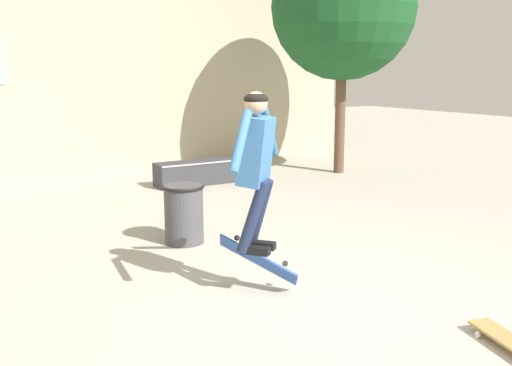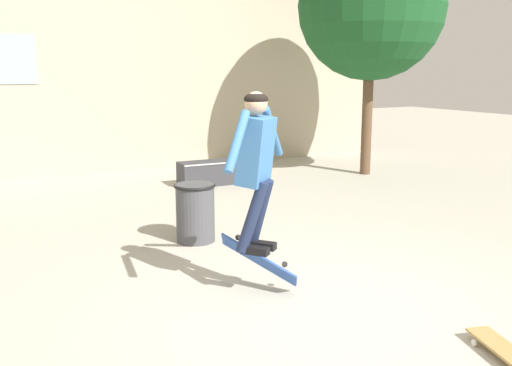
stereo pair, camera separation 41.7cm
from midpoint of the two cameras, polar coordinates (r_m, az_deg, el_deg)
The scene contains 8 objects.
ground_plane at distance 5.27m, azimuth 4.43°, elevation -12.25°, with size 40.00×40.00×0.00m, color #B2AD9E.
building_backdrop at distance 11.98m, azimuth -19.13°, elevation 11.95°, with size 13.86×0.52×5.38m.
tree_right at distance 11.69m, azimuth 7.67°, elevation 16.99°, with size 2.82×2.82×4.68m.
skate_ledge at distance 10.57m, azimuth -7.16°, elevation 1.02°, with size 1.53×0.55×0.43m.
trash_bin at distance 7.04m, azimuth -8.92°, elevation -2.94°, with size 0.51×0.51×0.72m.
skater at distance 5.20m, azimuth -2.29°, elevation 2.50°, with size 1.01×0.81×1.49m.
skateboard_flipping at distance 5.52m, azimuth -1.97°, elevation -7.65°, with size 0.56×0.77×0.48m.
skateboard_resting at distance 4.82m, azimuth 21.78°, elevation -14.52°, with size 0.41×0.79×0.08m.
Camera 1 is at (-3.13, -3.71, 2.11)m, focal length 40.00 mm.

